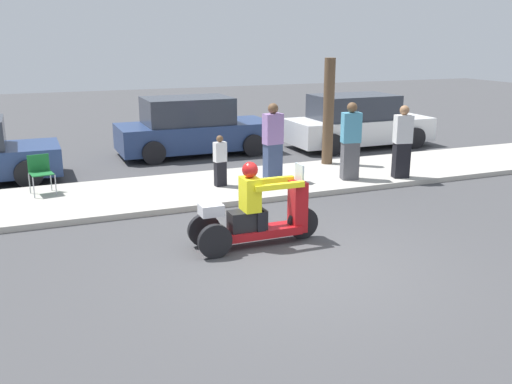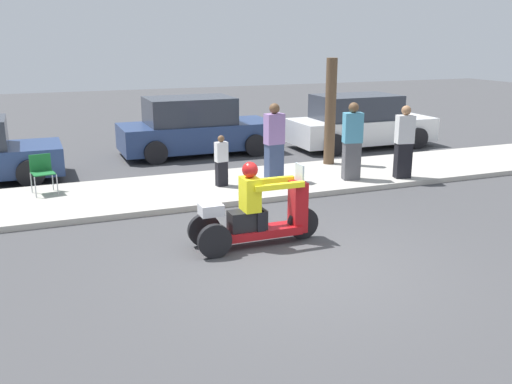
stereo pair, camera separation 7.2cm
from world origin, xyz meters
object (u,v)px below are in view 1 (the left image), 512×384
Objects in this scene: parked_car_lot_center at (193,128)px; spectator_by_tree at (351,143)px; spectator_end_of_line at (220,162)px; spectator_mid_group at (402,143)px; spectator_far_back at (273,144)px; tree_trunk at (328,112)px; motorcycle_trike at (256,215)px; folding_chair_set_back at (40,170)px; parked_car_lot_left at (357,123)px.

spectator_by_tree is at bearing -63.05° from parked_car_lot_center.
spectator_mid_group is at bearing -11.52° from spectator_end_of_line.
spectator_far_back is at bearing 163.80° from spectator_by_tree.
tree_trunk is at bearing 113.28° from spectator_mid_group.
spectator_far_back is (-2.94, 0.82, 0.04)m from spectator_mid_group.
folding_chair_set_back is (-3.17, 4.31, 0.11)m from motorcycle_trike.
spectator_end_of_line is at bearing -161.04° from tree_trunk.
folding_chair_set_back is at bearing 168.28° from spectator_by_tree.
spectator_end_of_line is 4.29m from spectator_mid_group.
parked_car_lot_left reaches higher than spectator_end_of_line.
folding_chair_set_back is (-3.72, 0.85, -0.05)m from spectator_end_of_line.
motorcycle_trike is 1.94× the size of spectator_end_of_line.
spectator_end_of_line is at bearing -97.93° from parked_car_lot_center.
spectator_mid_group is at bearing -12.16° from folding_chair_set_back.
spectator_by_tree is 1.00× the size of spectator_far_back.
spectator_end_of_line is at bearing 168.48° from spectator_mid_group.
motorcycle_trike is 5.43m from spectator_mid_group.
tree_trunk is (7.06, 0.30, 0.85)m from folding_chair_set_back.
tree_trunk is at bearing 78.45° from spectator_by_tree.
spectator_by_tree is 5.32m from parked_car_lot_center.
spectator_by_tree is at bearing 39.44° from motorcycle_trike.
parked_car_lot_left is at bearing 31.16° from spectator_end_of_line.
spectator_mid_group is 0.38× the size of parked_car_lot_left.
folding_chair_set_back is at bearing -164.70° from parked_car_lot_left.
tree_trunk is (-2.30, -2.26, 0.72)m from parked_car_lot_left.
spectator_far_back is 2.18× the size of folding_chair_set_back.
parked_car_lot_center is 1.64× the size of tree_trunk.
parked_car_lot_center reaches higher than parked_car_lot_left.
spectator_mid_group is 8.11m from folding_chair_set_back.
spectator_mid_group is 0.38× the size of parked_car_lot_center.
motorcycle_trike is 1.30× the size of spectator_mid_group.
motorcycle_trike is at bearing -132.04° from parked_car_lot_left.
spectator_mid_group is 0.63× the size of tree_trunk.
spectator_by_tree is 0.66× the size of tree_trunk.
tree_trunk is at bearing 49.81° from motorcycle_trike.
parked_car_lot_left is at bearing -8.81° from parked_car_lot_center.
folding_chair_set_back is 5.45m from parked_car_lot_center.
folding_chair_set_back is at bearing -177.59° from tree_trunk.
spectator_mid_group is 4.51m from parked_car_lot_left.
spectator_end_of_line is 4.24m from parked_car_lot_center.
spectator_far_back is 2.45m from tree_trunk.
spectator_end_of_line is 6.59m from parked_car_lot_left.
folding_chair_set_back is 9.70m from parked_car_lot_left.
folding_chair_set_back is at bearing 169.88° from spectator_far_back.
spectator_by_tree is 4.76m from parked_car_lot_left.
spectator_mid_group reaches higher than parked_car_lot_center.
tree_trunk is (2.08, 1.18, 0.49)m from spectator_far_back.
spectator_far_back is at bearing -150.38° from tree_trunk.
folding_chair_set_back is 0.30× the size of tree_trunk.
spectator_far_back reaches higher than spectator_end_of_line.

